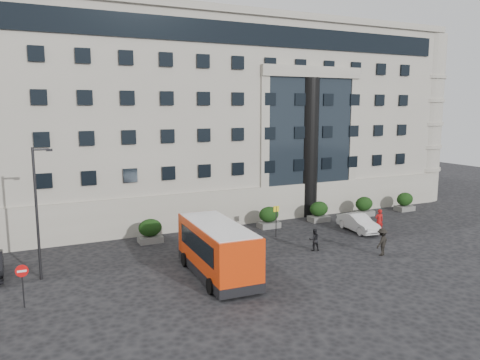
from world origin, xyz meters
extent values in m
plane|color=black|center=(0.00, 0.00, 0.00)|extent=(120.00, 120.00, 0.00)
cube|color=gray|center=(6.00, 22.00, 9.00)|extent=(44.00, 24.00, 18.00)
cylinder|color=black|center=(12.00, 10.30, 6.50)|extent=(1.80, 1.80, 13.00)
cube|color=#61615E|center=(-4.00, 7.80, 0.25)|extent=(1.80, 1.20, 0.50)
ellipsoid|color=black|center=(-4.00, 7.80, 1.17)|extent=(1.80, 1.26, 1.34)
cube|color=#61615E|center=(1.20, 7.80, 0.25)|extent=(1.80, 1.20, 0.50)
ellipsoid|color=black|center=(1.20, 7.80, 1.17)|extent=(1.80, 1.26, 1.34)
cube|color=#61615E|center=(6.40, 7.80, 0.25)|extent=(1.80, 1.20, 0.50)
ellipsoid|color=black|center=(6.40, 7.80, 1.17)|extent=(1.80, 1.26, 1.34)
cube|color=#61615E|center=(11.60, 7.80, 0.25)|extent=(1.80, 1.20, 0.50)
ellipsoid|color=black|center=(11.60, 7.80, 1.17)|extent=(1.80, 1.26, 1.34)
cube|color=#61615E|center=(16.80, 7.80, 0.25)|extent=(1.80, 1.20, 0.50)
ellipsoid|color=black|center=(16.80, 7.80, 1.17)|extent=(1.80, 1.26, 1.34)
cube|color=#61615E|center=(22.00, 7.80, 0.25)|extent=(1.80, 1.20, 0.50)
ellipsoid|color=black|center=(22.00, 7.80, 1.17)|extent=(1.80, 1.26, 1.34)
cylinder|color=#262628|center=(-12.00, 3.00, 4.00)|extent=(0.16, 0.16, 8.00)
cylinder|color=#262628|center=(-11.55, 3.00, 7.85)|extent=(0.90, 0.12, 0.12)
cube|color=black|center=(-11.10, 3.00, 7.80)|extent=(0.35, 0.18, 0.14)
cylinder|color=#262628|center=(5.50, 5.00, 1.25)|extent=(0.08, 0.08, 2.50)
cube|color=yellow|center=(5.50, 5.00, 2.30)|extent=(0.50, 0.06, 0.45)
cylinder|color=#262628|center=(-13.00, -1.00, 1.10)|extent=(0.08, 0.08, 2.20)
cylinder|color=red|center=(-13.00, -1.06, 2.00)|extent=(0.64, 0.05, 0.64)
cube|color=white|center=(-13.00, -1.10, 2.00)|extent=(0.45, 0.04, 0.10)
cube|color=red|center=(-2.16, -1.09, 1.89)|extent=(3.00, 7.92, 2.69)
cube|color=black|center=(-2.16, -1.09, 0.45)|extent=(3.04, 7.96, 0.55)
cube|color=black|center=(-2.16, -1.09, 2.18)|extent=(2.99, 6.20, 1.17)
cube|color=silver|center=(-2.16, -1.09, 3.19)|extent=(2.85, 7.52, 0.18)
cylinder|color=black|center=(-3.60, -3.53, 0.45)|extent=(0.32, 0.91, 0.90)
cylinder|color=black|center=(-0.92, -3.64, 0.45)|extent=(0.32, 0.91, 0.90)
cylinder|color=black|center=(-3.39, 1.47, 0.45)|extent=(0.32, 0.91, 0.90)
cylinder|color=black|center=(-0.72, 1.36, 0.45)|extent=(0.32, 0.91, 0.90)
cylinder|color=black|center=(-13.26, 12.16, 0.47)|extent=(0.30, 0.94, 0.94)
cylinder|color=black|center=(-13.29, 15.84, 0.47)|extent=(0.30, 0.94, 0.94)
imported|color=black|center=(-13.80, 15.32, 0.75)|extent=(2.98, 5.59, 1.49)
imported|color=silver|center=(12.57, 3.53, 0.73)|extent=(1.91, 4.52, 1.45)
imported|color=#9D100F|center=(13.89, 2.49, 0.98)|extent=(0.81, 0.63, 1.97)
imported|color=black|center=(6.17, 0.66, 0.81)|extent=(0.91, 0.78, 1.63)
imported|color=black|center=(9.82, -2.31, 0.97)|extent=(1.44, 1.15, 1.95)
camera|label=1|loc=(-12.82, -26.54, 10.27)|focal=35.00mm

